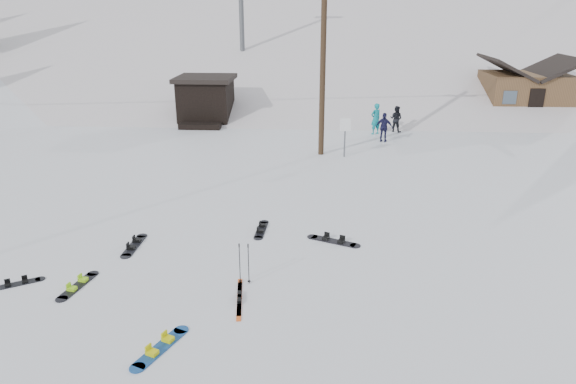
# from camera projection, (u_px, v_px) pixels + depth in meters

# --- Properties ---
(ground) EXTENTS (200.00, 200.00, 0.00)m
(ground) POSITION_uv_depth(u_px,v_px,m) (233.00, 319.00, 11.67)
(ground) COLOR white
(ground) RESTS_ON ground
(ski_slope) EXTENTS (60.00, 85.24, 65.97)m
(ski_slope) POSITION_uv_depth(u_px,v_px,m) (303.00, 157.00, 67.37)
(ski_slope) COLOR silver
(ski_slope) RESTS_ON ground
(ridge_left) EXTENTS (47.54, 95.03, 58.38)m
(ridge_left) POSITION_uv_depth(u_px,v_px,m) (7.00, 160.00, 62.48)
(ridge_left) COLOR white
(ridge_left) RESTS_ON ground
(treeline_crest) EXTENTS (50.00, 6.00, 10.00)m
(treeline_crest) POSITION_uv_depth(u_px,v_px,m) (310.00, 45.00, 92.35)
(treeline_crest) COLOR black
(treeline_crest) RESTS_ON ski_slope
(utility_pole) EXTENTS (2.00, 0.26, 9.00)m
(utility_pole) POSITION_uv_depth(u_px,v_px,m) (323.00, 54.00, 23.09)
(utility_pole) COLOR #3A2819
(utility_pole) RESTS_ON ground
(trail_sign) EXTENTS (0.50, 0.09, 1.85)m
(trail_sign) POSITION_uv_depth(u_px,v_px,m) (345.00, 130.00, 23.80)
(trail_sign) COLOR #595B60
(trail_sign) RESTS_ON ground
(lift_hut) EXTENTS (3.40, 4.10, 2.75)m
(lift_hut) POSITION_uv_depth(u_px,v_px,m) (206.00, 99.00, 31.13)
(lift_hut) COLOR black
(lift_hut) RESTS_ON ground
(cabin) EXTENTS (5.39, 4.40, 3.77)m
(cabin) POSITION_uv_depth(u_px,v_px,m) (524.00, 93.00, 32.84)
(cabin) COLOR brown
(cabin) RESTS_ON ground
(hero_snowboard) EXTENTS (0.87, 1.61, 0.12)m
(hero_snowboard) POSITION_uv_depth(u_px,v_px,m) (160.00, 347.00, 10.67)
(hero_snowboard) COLOR #164A92
(hero_snowboard) RESTS_ON ground
(hero_skis) EXTENTS (0.35, 1.89, 0.10)m
(hero_skis) POSITION_uv_depth(u_px,v_px,m) (239.00, 298.00, 12.47)
(hero_skis) COLOR #D54D15
(hero_skis) RESTS_ON ground
(ski_poles) EXTENTS (0.31, 0.08, 1.11)m
(ski_poles) POSITION_uv_depth(u_px,v_px,m) (244.00, 263.00, 13.02)
(ski_poles) COLOR black
(ski_poles) RESTS_ON ground
(board_scatter_a) EXTENTS (1.19, 0.82, 0.09)m
(board_scatter_a) POSITION_uv_depth(u_px,v_px,m) (17.00, 284.00, 13.13)
(board_scatter_a) COLOR black
(board_scatter_a) RESTS_ON ground
(board_scatter_b) EXTENTS (0.33, 1.69, 0.12)m
(board_scatter_b) POSITION_uv_depth(u_px,v_px,m) (134.00, 245.00, 15.23)
(board_scatter_b) COLOR black
(board_scatter_b) RESTS_ON ground
(board_scatter_c) EXTENTS (0.53, 1.57, 0.11)m
(board_scatter_c) POSITION_uv_depth(u_px,v_px,m) (78.00, 285.00, 13.04)
(board_scatter_c) COLOR black
(board_scatter_c) RESTS_ON ground
(board_scatter_d) EXTENTS (1.60, 0.87, 0.12)m
(board_scatter_d) POSITION_uv_depth(u_px,v_px,m) (333.00, 241.00, 15.51)
(board_scatter_d) COLOR black
(board_scatter_d) RESTS_ON ground
(board_scatter_f) EXTENTS (0.35, 1.53, 0.11)m
(board_scatter_f) POSITION_uv_depth(u_px,v_px,m) (261.00, 229.00, 16.31)
(board_scatter_f) COLOR black
(board_scatter_f) RESTS_ON ground
(skier_teal) EXTENTS (0.75, 0.68, 1.71)m
(skier_teal) POSITION_uv_depth(u_px,v_px,m) (376.00, 119.00, 28.26)
(skier_teal) COLOR #0D808A
(skier_teal) RESTS_ON ground
(skier_dark) EXTENTS (0.89, 0.83, 1.46)m
(skier_dark) POSITION_uv_depth(u_px,v_px,m) (396.00, 119.00, 28.85)
(skier_dark) COLOR black
(skier_dark) RESTS_ON ground
(skier_pink) EXTENTS (1.19, 0.84, 1.68)m
(skier_pink) POSITION_uv_depth(u_px,v_px,m) (516.00, 105.00, 32.21)
(skier_pink) COLOR #E9529D
(skier_pink) RESTS_ON ground
(skier_navy) EXTENTS (0.97, 0.62, 1.53)m
(skier_navy) POSITION_uv_depth(u_px,v_px,m) (384.00, 127.00, 26.66)
(skier_navy) COLOR #19193E
(skier_navy) RESTS_ON ground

